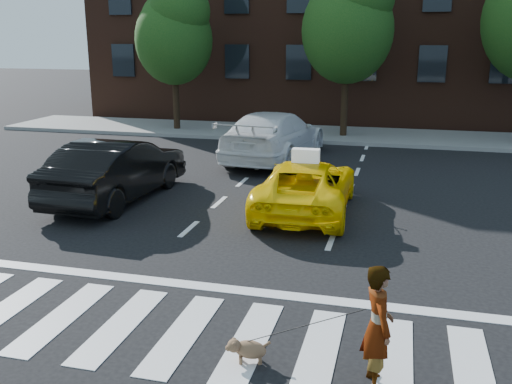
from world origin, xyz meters
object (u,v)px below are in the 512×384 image
at_px(tree_left, 174,30).
at_px(taxi, 306,186).
at_px(dog, 247,349).
at_px(woman, 378,326).
at_px(tree_mid, 349,19).
at_px(white_suv, 274,136).
at_px(black_sedan, 117,169).

bearing_deg(tree_left, taxi, -53.99).
xyz_separation_m(tree_left, dog, (8.07, -17.50, -4.24)).
relative_size(taxi, woman, 2.92).
distance_m(tree_mid, dog, 18.11).
bearing_deg(white_suv, tree_mid, -105.07).
bearing_deg(white_suv, black_sedan, 70.84).
xyz_separation_m(taxi, woman, (2.06, -6.98, 0.15)).
bearing_deg(tree_left, woman, -60.97).
bearing_deg(dog, tree_left, 96.70).
relative_size(tree_mid, woman, 4.48).
bearing_deg(black_sedan, dog, 131.19).
xyz_separation_m(tree_mid, woman, (2.24, -17.55, -4.06)).
bearing_deg(taxi, tree_left, -55.55).
relative_size(tree_left, taxi, 1.41).
bearing_deg(tree_mid, dog, -88.13).
distance_m(tree_left, black_sedan, 11.69).
height_order(tree_left, white_suv, tree_left).
relative_size(taxi, black_sedan, 0.93).
xyz_separation_m(tree_mid, taxi, (0.18, -10.57, -4.21)).
relative_size(tree_mid, taxi, 1.54).
height_order(tree_left, taxi, tree_left).
height_order(tree_mid, black_sedan, tree_mid).
height_order(tree_left, tree_mid, tree_mid).
distance_m(tree_mid, black_sedan, 12.48).
bearing_deg(tree_mid, tree_left, 180.00).
xyz_separation_m(tree_mid, dog, (0.57, -17.50, -4.65)).
bearing_deg(tree_mid, black_sedan, -114.05).
bearing_deg(tree_left, black_sedan, -76.01).
xyz_separation_m(taxi, dog, (0.39, -6.93, -0.44)).
bearing_deg(woman, taxi, -3.87).
relative_size(tree_mid, black_sedan, 1.43).
bearing_deg(black_sedan, tree_left, -73.55).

